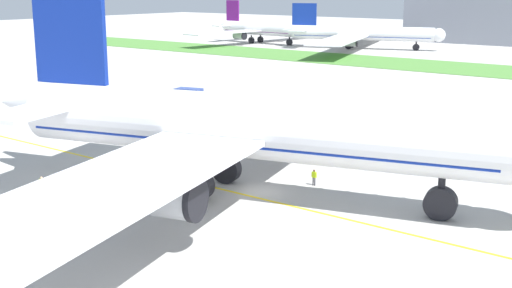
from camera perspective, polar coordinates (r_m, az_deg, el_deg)
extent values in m
plane|color=#ADAAA5|center=(62.84, 0.36, -4.04)|extent=(600.00, 600.00, 0.00)
cube|color=yellow|center=(61.64, -0.56, -4.38)|extent=(280.00, 0.36, 0.01)
cylinder|color=white|center=(60.18, -0.63, 1.49)|extent=(44.41, 17.67, 5.69)
cube|color=navy|center=(60.40, -0.63, 0.56)|extent=(42.57, 16.75, 0.68)
cone|color=white|center=(73.25, -18.88, 3.23)|extent=(7.35, 6.37, 4.84)
cube|color=navy|center=(68.57, -15.39, 8.71)|extent=(7.87, 2.74, 9.11)
cube|color=white|center=(74.39, -12.98, 4.09)|extent=(7.21, 10.10, 0.40)
cube|color=white|center=(65.56, -18.67, 2.52)|extent=(7.21, 10.10, 0.40)
cube|color=white|center=(82.21, 4.15, 4.13)|extent=(20.40, 41.25, 0.46)
cube|color=white|center=(42.25, -15.69, -5.15)|extent=(20.40, 41.25, 0.46)
cylinder|color=#B7BABF|center=(73.68, 2.92, 1.72)|extent=(6.06, 4.49, 3.13)
cylinder|color=black|center=(72.85, 4.93, 1.56)|extent=(1.35, 3.29, 3.29)
cylinder|color=#B7BABF|center=(49.14, -7.90, -4.29)|extent=(6.06, 4.49, 3.13)
cylinder|color=black|center=(47.89, -5.08, -4.68)|extent=(1.35, 3.29, 3.29)
cylinder|color=black|center=(56.98, 15.31, -3.77)|extent=(0.60, 0.60, 2.21)
cylinder|color=black|center=(57.30, 15.24, -4.83)|extent=(2.93, 1.91, 2.70)
cylinder|color=black|center=(65.15, -2.49, -1.18)|extent=(0.60, 0.60, 2.21)
cylinder|color=black|center=(65.43, -2.48, -2.11)|extent=(2.93, 1.91, 2.70)
cylinder|color=black|center=(59.96, -4.88, -2.49)|extent=(0.60, 0.60, 2.21)
cylinder|color=black|center=(60.26, -4.86, -3.50)|extent=(2.93, 1.91, 2.70)
sphere|color=black|center=(70.58, -12.53, 3.35)|extent=(0.40, 0.40, 0.40)
sphere|color=black|center=(69.15, -10.75, 3.23)|extent=(0.40, 0.40, 0.40)
sphere|color=black|center=(67.78, -8.89, 3.10)|extent=(0.40, 0.40, 0.40)
sphere|color=black|center=(66.49, -6.96, 2.97)|extent=(0.40, 0.40, 0.40)
sphere|color=black|center=(65.28, -4.96, 2.83)|extent=(0.40, 0.40, 0.40)
sphere|color=black|center=(64.15, -2.89, 2.67)|extent=(0.40, 0.40, 0.40)
sphere|color=black|center=(63.10, -0.74, 2.51)|extent=(0.40, 0.40, 0.40)
sphere|color=black|center=(62.15, 1.47, 2.34)|extent=(0.40, 0.40, 0.40)
sphere|color=black|center=(61.30, 3.75, 2.16)|extent=(0.40, 0.40, 0.40)
sphere|color=black|center=(60.54, 6.09, 1.98)|extent=(0.40, 0.40, 0.40)
sphere|color=black|center=(59.89, 8.48, 1.78)|extent=(0.40, 0.40, 0.40)
sphere|color=black|center=(59.34, 10.92, 1.58)|extent=(0.40, 0.40, 0.40)
sphere|color=black|center=(58.91, 13.41, 1.37)|extent=(0.40, 0.40, 0.40)
sphere|color=black|center=(58.59, 15.92, 1.16)|extent=(0.40, 0.40, 0.40)
cylinder|color=black|center=(64.95, 4.82, -3.14)|extent=(0.11, 0.11, 0.79)
cylinder|color=#BFE519|center=(64.84, 4.73, -2.58)|extent=(0.09, 0.09, 0.50)
cylinder|color=black|center=(64.87, 4.97, -3.17)|extent=(0.11, 0.11, 0.79)
cylinder|color=#BFE519|center=(64.63, 5.09, -2.64)|extent=(0.09, 0.09, 0.50)
cube|color=#BFE519|center=(64.73, 4.91, -2.58)|extent=(0.43, 0.27, 0.56)
sphere|color=brown|center=(64.62, 4.91, -2.25)|extent=(0.21, 0.21, 0.21)
cylinder|color=black|center=(61.71, -7.28, -4.09)|extent=(0.11, 0.11, 0.78)
cylinder|color=orange|center=(61.65, -7.26, -3.49)|extent=(0.09, 0.09, 0.50)
cylinder|color=black|center=(61.54, -7.32, -4.14)|extent=(0.11, 0.11, 0.78)
cylinder|color=orange|center=(61.22, -7.37, -3.61)|extent=(0.09, 0.09, 0.50)
cube|color=orange|center=(61.43, -7.32, -3.52)|extent=(0.40, 0.47, 0.55)
sphere|color=#8C6647|center=(61.32, -7.33, -3.17)|extent=(0.21, 0.21, 0.21)
cylinder|color=black|center=(65.37, -17.44, -3.61)|extent=(0.12, 0.12, 0.80)
cylinder|color=#BFE519|center=(65.22, -17.36, -3.05)|extent=(0.09, 0.09, 0.51)
cylinder|color=black|center=(65.33, -17.60, -3.64)|extent=(0.12, 0.12, 0.80)
cylinder|color=#BFE519|center=(65.12, -17.75, -3.10)|extent=(0.09, 0.09, 0.51)
cube|color=#BFE519|center=(65.16, -17.56, -3.05)|extent=(0.36, 0.47, 0.56)
sphere|color=tan|center=(65.06, -17.58, -2.71)|extent=(0.22, 0.22, 0.22)
cube|color=#33478C|center=(109.41, -5.65, 4.14)|extent=(4.57, 3.17, 2.07)
cube|color=#33478C|center=(110.73, -6.85, 4.12)|extent=(2.10, 2.44, 1.67)
cube|color=#263347|center=(111.06, -7.19, 4.31)|extent=(0.54, 1.80, 0.73)
cylinder|color=black|center=(109.94, -7.12, 3.60)|extent=(0.95, 0.52, 0.90)
cylinder|color=black|center=(111.80, -6.56, 3.78)|extent=(0.95, 0.52, 0.90)
cylinder|color=black|center=(108.13, -5.43, 3.49)|extent=(0.95, 0.52, 0.90)
cylinder|color=black|center=(110.03, -4.88, 3.67)|extent=(0.95, 0.52, 0.90)
cylinder|color=white|center=(223.32, 0.47, 9.67)|extent=(31.06, 6.30, 4.22)
cube|color=#661472|center=(223.37, 0.47, 9.48)|extent=(29.81, 5.88, 0.51)
sphere|color=white|center=(212.71, 3.86, 9.46)|extent=(4.01, 4.01, 4.01)
cone|color=white|center=(235.12, -2.74, 9.91)|extent=(4.87, 3.89, 3.59)
cube|color=#661472|center=(231.83, -1.97, 11.15)|extent=(5.57, 0.80, 6.75)
cube|color=white|center=(235.53, -1.35, 10.01)|extent=(3.84, 6.97, 0.30)
cube|color=white|center=(229.48, -2.82, 9.91)|extent=(3.84, 6.97, 0.30)
cube|color=white|center=(236.51, 2.79, 9.73)|extent=(8.65, 28.16, 0.34)
cube|color=white|center=(212.75, -2.74, 9.34)|extent=(8.65, 28.16, 0.34)
cylinder|color=#B7BABF|center=(231.21, 1.98, 9.34)|extent=(4.16, 2.59, 2.32)
cylinder|color=black|center=(229.93, 2.36, 9.31)|extent=(0.51, 2.45, 2.44)
cylinder|color=#B7BABF|center=(216.68, -1.38, 9.08)|extent=(4.16, 2.59, 2.32)
cylinder|color=black|center=(215.32, -0.99, 9.06)|extent=(0.51, 2.45, 2.44)
cylinder|color=black|center=(215.96, 2.82, 8.76)|extent=(0.44, 0.44, 1.63)
cylinder|color=black|center=(216.02, 2.82, 8.54)|extent=(2.06, 1.04, 2.00)
cylinder|color=black|center=(226.81, 0.37, 8.99)|extent=(0.44, 0.44, 1.63)
cylinder|color=black|center=(226.87, 0.37, 8.78)|extent=(2.06, 1.04, 2.00)
cylinder|color=black|center=(223.53, -0.39, 8.92)|extent=(0.44, 0.44, 1.63)
cylinder|color=black|center=(223.59, -0.39, 8.71)|extent=(2.06, 1.04, 2.00)
cylinder|color=white|center=(205.97, 8.87, 9.18)|extent=(41.21, 17.40, 4.10)
cube|color=navy|center=(206.02, 8.86, 8.98)|extent=(39.51, 16.55, 0.49)
sphere|color=white|center=(203.08, 15.10, 8.83)|extent=(3.90, 3.90, 3.90)
cone|color=white|center=(211.36, 2.68, 9.50)|extent=(5.39, 4.75, 3.49)
cube|color=navy|center=(209.65, 4.08, 10.83)|extent=(7.31, 2.82, 6.56)
cube|color=white|center=(214.07, 4.14, 9.61)|extent=(6.49, 7.70, 0.29)
cube|color=white|center=(206.18, 3.53, 9.48)|extent=(6.49, 7.70, 0.29)
cube|color=white|center=(227.00, 9.34, 9.40)|extent=(20.94, 38.88, 0.33)
cube|color=white|center=(185.90, 7.00, 8.66)|extent=(20.94, 38.88, 0.33)
cylinder|color=#B7BABF|center=(218.49, 9.25, 8.93)|extent=(4.41, 3.39, 2.26)
cylinder|color=black|center=(218.15, 9.76, 8.90)|extent=(1.08, 2.35, 2.37)
cylinder|color=#B7BABF|center=(194.05, 7.91, 8.45)|extent=(4.41, 3.39, 2.26)
cylinder|color=black|center=(193.68, 8.48, 8.42)|extent=(1.08, 2.35, 2.37)
cylinder|color=black|center=(203.86, 13.31, 8.14)|extent=(0.43, 0.43, 1.59)
cylinder|color=black|center=(203.93, 13.30, 7.92)|extent=(2.13, 1.46, 1.95)
cylinder|color=black|center=(208.93, 8.04, 8.48)|extent=(0.43, 0.43, 1.59)
cylinder|color=black|center=(209.00, 8.03, 8.26)|extent=(2.13, 1.46, 1.95)
cylinder|color=black|center=(204.73, 7.79, 8.39)|extent=(0.43, 0.43, 1.59)
cylinder|color=black|center=(204.79, 7.79, 8.17)|extent=(2.13, 1.46, 1.95)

